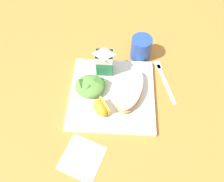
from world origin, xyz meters
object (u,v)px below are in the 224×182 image
object	(u,v)px
milk_carton	(104,60)
metal_fork	(163,77)
orange_wedge_front	(101,108)
paper_napkin	(82,158)
white_plate	(112,94)
drinking_blue_cup	(141,48)
green_salad_pile	(90,86)
cheesy_pizza_bread	(130,89)

from	to	relation	value
milk_carton	metal_fork	distance (m)	0.22
orange_wedge_front	paper_napkin	size ratio (longest dim) A/B	0.64
white_plate	drinking_blue_cup	xyz separation A→B (m)	(0.10, 0.18, 0.04)
green_salad_pile	metal_fork	world-z (taller)	green_salad_pile
cheesy_pizza_bread	milk_carton	xyz separation A→B (m)	(-0.09, 0.08, 0.04)
green_salad_pile	metal_fork	bearing A→B (deg)	15.98
white_plate	milk_carton	world-z (taller)	milk_carton
green_salad_pile	orange_wedge_front	xyz separation A→B (m)	(0.04, -0.08, -0.00)
orange_wedge_front	green_salad_pile	bearing A→B (deg)	117.87
white_plate	cheesy_pizza_bread	xyz separation A→B (m)	(0.06, 0.00, 0.03)
green_salad_pile	metal_fork	xyz separation A→B (m)	(0.25, 0.07, -0.03)
drinking_blue_cup	milk_carton	bearing A→B (deg)	-145.01
cheesy_pizza_bread	green_salad_pile	distance (m)	0.13
orange_wedge_front	metal_fork	xyz separation A→B (m)	(0.21, 0.15, -0.03)
white_plate	paper_napkin	size ratio (longest dim) A/B	2.55
milk_carton	white_plate	bearing A→B (deg)	-71.31
paper_napkin	orange_wedge_front	bearing A→B (deg)	73.38
cheesy_pizza_bread	green_salad_pile	bearing A→B (deg)	178.21
cheesy_pizza_bread	milk_carton	size ratio (longest dim) A/B	1.69
white_plate	drinking_blue_cup	distance (m)	0.21
green_salad_pile	white_plate	bearing A→B (deg)	-6.95
white_plate	metal_fork	size ratio (longest dim) A/B	1.51
milk_carton	orange_wedge_front	bearing A→B (deg)	-90.33
milk_carton	paper_napkin	distance (m)	0.32
milk_carton	paper_napkin	bearing A→B (deg)	-98.31
orange_wedge_front	metal_fork	distance (m)	0.26
milk_carton	metal_fork	size ratio (longest dim) A/B	0.59
white_plate	drinking_blue_cup	bearing A→B (deg)	61.55
paper_napkin	drinking_blue_cup	size ratio (longest dim) A/B	1.22
metal_fork	drinking_blue_cup	distance (m)	0.13
white_plate	paper_napkin	xyz separation A→B (m)	(-0.07, -0.21, -0.01)
drinking_blue_cup	orange_wedge_front	bearing A→B (deg)	-117.26
white_plate	paper_napkin	distance (m)	0.23
drinking_blue_cup	green_salad_pile	bearing A→B (deg)	-134.98
paper_napkin	cheesy_pizza_bread	bearing A→B (deg)	58.85
metal_fork	green_salad_pile	bearing A→B (deg)	-164.02
paper_napkin	metal_fork	world-z (taller)	metal_fork
orange_wedge_front	cheesy_pizza_bread	bearing A→B (deg)	39.68
white_plate	cheesy_pizza_bread	size ratio (longest dim) A/B	1.51
metal_fork	drinking_blue_cup	size ratio (longest dim) A/B	2.07
orange_wedge_front	paper_napkin	bearing A→B (deg)	-106.62
green_salad_pile	drinking_blue_cup	distance (m)	0.24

